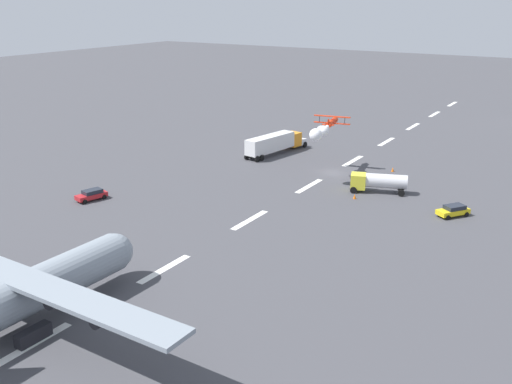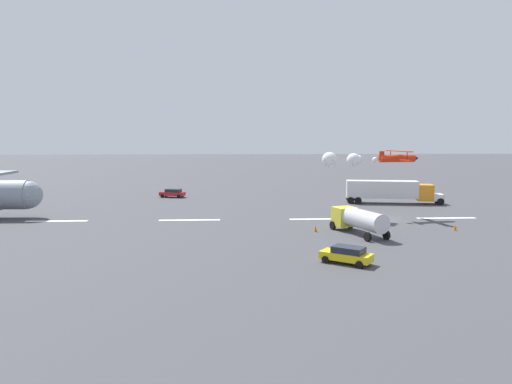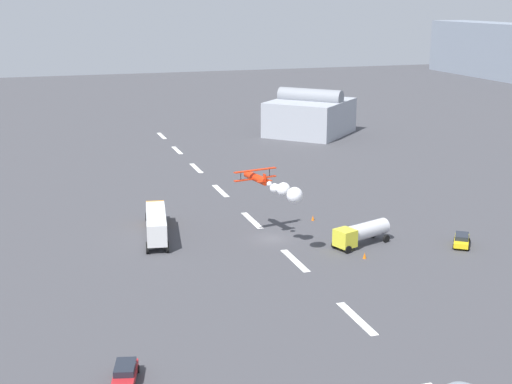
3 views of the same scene
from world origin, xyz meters
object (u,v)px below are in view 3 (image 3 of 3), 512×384
Objects in this scene: followme_car_yellow at (125,373)px; traffic_cone_far at (365,256)px; traffic_cone_near at (313,218)px; airport_staff_sedan at (462,240)px; semi_truck_orange at (156,221)px; fuel_tanker_truck at (361,233)px; stunt_biplane_red at (277,187)px.

traffic_cone_far is (-20.46, 32.10, -0.44)m from followme_car_yellow.
airport_staff_sedan is at bearing 41.09° from traffic_cone_near.
followme_car_yellow is 1.02× the size of airport_staff_sedan.
traffic_cone_far is at bearing 54.57° from semi_truck_orange.
fuel_tanker_truck is 5.06m from traffic_cone_far.
followme_car_yellow is 38.07m from traffic_cone_far.
semi_truck_orange is at bearing -89.24° from traffic_cone_near.
semi_truck_orange is 20.72× the size of traffic_cone_near.
semi_truck_orange is at bearing -125.43° from traffic_cone_far.
followme_car_yellow is at bearing -14.32° from semi_truck_orange.
fuel_tanker_truck reaches higher than followme_car_yellow.
fuel_tanker_truck is 1.82× the size of followme_car_yellow.
traffic_cone_near is at bearing 90.76° from semi_truck_orange.
stunt_biplane_red is 17.50m from semi_truck_orange.
followme_car_yellow reaches higher than traffic_cone_near.
traffic_cone_far is (7.31, 8.83, -7.56)m from stunt_biplane_red.
fuel_tanker_truck is at bearing 8.46° from traffic_cone_near.
fuel_tanker_truck is 42.07m from followme_car_yellow.
semi_truck_orange is 20.72× the size of traffic_cone_far.
stunt_biplane_red is at bearing -106.89° from airport_staff_sedan.
airport_staff_sedan is at bearing 71.21° from fuel_tanker_truck.
followme_car_yellow is 50.57m from airport_staff_sedan.
airport_staff_sedan is (-20.85, 46.07, 0.00)m from followme_car_yellow.
fuel_tanker_truck is at bearing 64.59° from semi_truck_orange.
semi_truck_orange is at bearing -113.27° from airport_staff_sedan.
semi_truck_orange reaches higher than airport_staff_sedan.
stunt_biplane_red is 24.86m from airport_staff_sedan.
stunt_biplane_red is at bearing 140.03° from followme_car_yellow.
airport_staff_sedan is 21.35m from traffic_cone_near.
followme_car_yellow is 48.90m from traffic_cone_near.
semi_truck_orange reaches higher than traffic_cone_far.
followme_car_yellow is at bearing -53.49° from fuel_tanker_truck.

